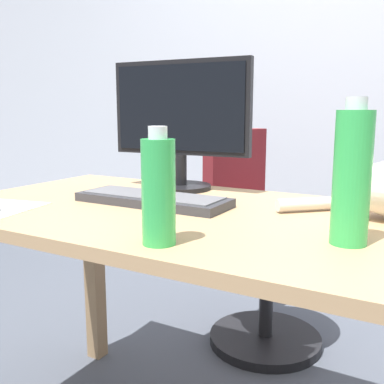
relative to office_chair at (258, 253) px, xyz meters
The scene contains 7 objects.
back_wall 1.23m from the office_chair, 72.73° to the left, with size 6.00×0.04×2.60m, color silver.
desk 0.85m from the office_chair, 71.97° to the right, with size 1.67×0.75×0.75m.
office_chair is the anchor object (origin of this frame).
monitor 0.77m from the office_chair, 99.37° to the right, with size 0.48×0.20×0.41m.
keyboard 0.83m from the office_chair, 92.01° to the right, with size 0.44×0.15×0.03m.
water_bottle 1.17m from the office_chair, 79.12° to the right, with size 0.07×0.07×0.23m.
spray_bottle 1.13m from the office_chair, 59.16° to the right, with size 0.07×0.07×0.28m.
Camera 1 is at (0.43, -0.99, 1.01)m, focal length 42.13 mm.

